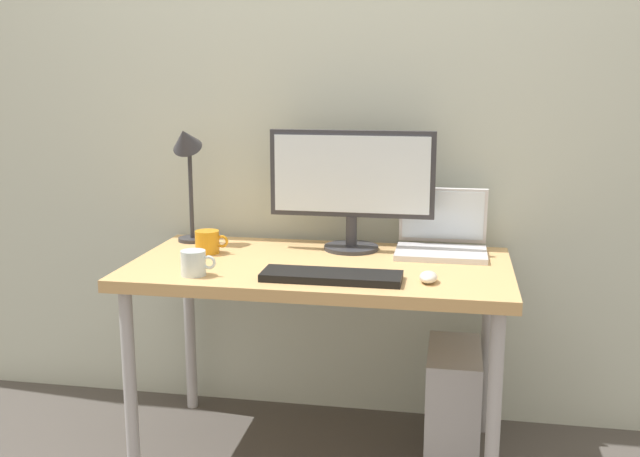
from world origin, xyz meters
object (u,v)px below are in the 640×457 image
object	(u,v)px
desk	(320,281)
mouse	(428,277)
desk_lamp	(187,157)
coffee_mug	(208,242)
laptop	(442,237)
keyboard	(332,276)
glass_cup	(194,263)
monitor	(352,181)
computer_tower	(453,407)

from	to	relation	value
desk	mouse	size ratio (longest dim) A/B	14.33
desk_lamp	coffee_mug	bearing A→B (deg)	-49.99
laptop	coffee_mug	bearing A→B (deg)	-168.99
keyboard	glass_cup	size ratio (longest dim) A/B	3.82
desk	desk_lamp	distance (m)	0.70
monitor	laptop	bearing A→B (deg)	2.79
laptop	mouse	distance (m)	0.41
keyboard	coffee_mug	world-z (taller)	coffee_mug
desk_lamp	desk	bearing A→B (deg)	-21.31
laptop	glass_cup	world-z (taller)	laptop
monitor	mouse	xyz separation A→B (m)	(0.30, -0.39, -0.24)
monitor	computer_tower	distance (m)	0.87
laptop	computer_tower	bearing A→B (deg)	-74.10
keyboard	glass_cup	distance (m)	0.44
desk	computer_tower	bearing A→B (deg)	2.10
coffee_mug	glass_cup	size ratio (longest dim) A/B	1.06
glass_cup	monitor	bearing A→B (deg)	44.60
desk	laptop	size ratio (longest dim) A/B	4.03
monitor	desk_lamp	xyz separation A→B (m)	(-0.62, 0.00, 0.07)
monitor	computer_tower	xyz separation A→B (m)	(0.39, -0.19, -0.75)
mouse	monitor	bearing A→B (deg)	127.21
keyboard	coffee_mug	distance (m)	0.57
monitor	computer_tower	bearing A→B (deg)	-26.71
keyboard	computer_tower	size ratio (longest dim) A/B	1.05
desk_lamp	mouse	xyz separation A→B (m)	(0.92, -0.39, -0.31)
glass_cup	computer_tower	bearing A→B (deg)	16.43
coffee_mug	keyboard	bearing A→B (deg)	-28.61
monitor	desk_lamp	size ratio (longest dim) A/B	1.30
desk_lamp	monitor	bearing A→B (deg)	-0.07
coffee_mug	desk_lamp	bearing A→B (deg)	130.01
glass_cup	mouse	bearing A→B (deg)	3.92
keyboard	laptop	bearing A→B (deg)	52.52
desk_lamp	keyboard	distance (m)	0.81
laptop	keyboard	size ratio (longest dim) A/B	0.73
laptop	glass_cup	distance (m)	0.90
desk	mouse	world-z (taller)	mouse
desk	computer_tower	world-z (taller)	desk
desk	glass_cup	size ratio (longest dim) A/B	11.18
laptop	desk_lamp	xyz separation A→B (m)	(-0.95, -0.02, 0.27)
computer_tower	coffee_mug	bearing A→B (deg)	176.80
glass_cup	coffee_mug	bearing A→B (deg)	100.30
monitor	coffee_mug	world-z (taller)	monitor
mouse	coffee_mug	bearing A→B (deg)	162.92
laptop	keyboard	xyz separation A→B (m)	(-0.33, -0.43, -0.05)
keyboard	coffee_mug	xyz separation A→B (m)	(-0.50, 0.27, 0.03)
monitor	desk	bearing A→B (deg)	-110.21
desk	glass_cup	world-z (taller)	glass_cup
keyboard	desk	bearing A→B (deg)	109.89
desk	coffee_mug	distance (m)	0.44
coffee_mug	glass_cup	distance (m)	0.30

